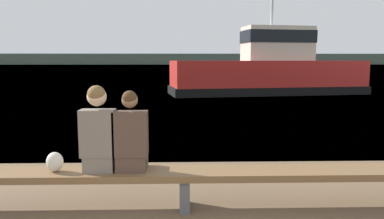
{
  "coord_description": "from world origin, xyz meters",
  "views": [
    {
      "loc": [
        0.04,
        -1.53,
        1.81
      ],
      "look_at": [
        0.24,
        5.87,
        0.83
      ],
      "focal_mm": 35.0,
      "sensor_mm": 36.0,
      "label": 1
    }
  ],
  "objects_px": {
    "bench_main": "(185,176)",
    "person_left": "(99,133)",
    "shopping_bag": "(55,162)",
    "person_right": "(131,138)",
    "tugboat_red": "(269,73)"
  },
  "relations": [
    {
      "from": "bench_main",
      "to": "shopping_bag",
      "type": "relative_size",
      "value": 37.58
    },
    {
      "from": "bench_main",
      "to": "person_left",
      "type": "xyz_separation_m",
      "value": [
        -1.02,
        0.01,
        0.54
      ]
    },
    {
      "from": "person_left",
      "to": "shopping_bag",
      "type": "bearing_deg",
      "value": -178.85
    },
    {
      "from": "bench_main",
      "to": "person_left",
      "type": "bearing_deg",
      "value": 179.53
    },
    {
      "from": "bench_main",
      "to": "tugboat_red",
      "type": "bearing_deg",
      "value": 73.41
    },
    {
      "from": "bench_main",
      "to": "person_left",
      "type": "relative_size",
      "value": 8.58
    },
    {
      "from": "person_left",
      "to": "person_right",
      "type": "height_order",
      "value": "person_left"
    },
    {
      "from": "person_right",
      "to": "tugboat_red",
      "type": "distance_m",
      "value": 16.56
    },
    {
      "from": "person_left",
      "to": "tugboat_red",
      "type": "bearing_deg",
      "value": 70.03
    },
    {
      "from": "shopping_bag",
      "to": "tugboat_red",
      "type": "bearing_deg",
      "value": 68.35
    },
    {
      "from": "shopping_bag",
      "to": "person_left",
      "type": "bearing_deg",
      "value": 1.15
    },
    {
      "from": "person_right",
      "to": "tugboat_red",
      "type": "height_order",
      "value": "tugboat_red"
    },
    {
      "from": "bench_main",
      "to": "tugboat_red",
      "type": "relative_size",
      "value": 0.83
    },
    {
      "from": "person_right",
      "to": "shopping_bag",
      "type": "relative_size",
      "value": 4.12
    },
    {
      "from": "bench_main",
      "to": "shopping_bag",
      "type": "xyz_separation_m",
      "value": [
        -1.56,
        -0.0,
        0.19
      ]
    }
  ]
}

